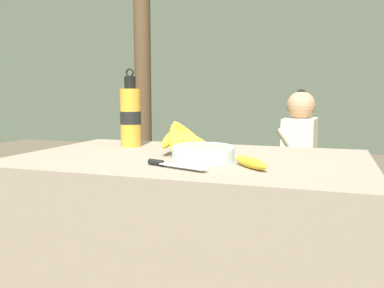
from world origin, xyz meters
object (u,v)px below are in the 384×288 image
(wooden_bench, at_px, (272,192))
(banana_bunch_green, at_px, (205,172))
(loose_banana_front, at_px, (251,162))
(support_post_near, at_px, (142,46))
(serving_bowl, at_px, (203,152))
(seated_vendor, at_px, (292,157))
(knife, at_px, (168,164))
(banana_bunch_ripe, at_px, (181,137))
(water_bottle, at_px, (131,116))

(wooden_bench, relative_size, banana_bunch_green, 7.75)
(loose_banana_front, distance_m, support_post_near, 2.25)
(serving_bowl, bearing_deg, wooden_bench, 88.21)
(loose_banana_front, height_order, banana_bunch_green, loose_banana_front)
(serving_bowl, height_order, seated_vendor, seated_vendor)
(knife, height_order, support_post_near, support_post_near)
(loose_banana_front, relative_size, banana_bunch_green, 0.65)
(knife, distance_m, seated_vendor, 1.65)
(banana_bunch_ripe, relative_size, seated_vendor, 0.27)
(water_bottle, bearing_deg, banana_bunch_green, 91.61)
(wooden_bench, xyz_separation_m, support_post_near, (-1.09, 0.22, 1.06))
(loose_banana_front, bearing_deg, banana_bunch_ripe, 143.67)
(loose_banana_front, height_order, support_post_near, support_post_near)
(serving_bowl, bearing_deg, seated_vendor, 83.05)
(banana_bunch_green, bearing_deg, loose_banana_front, -68.23)
(banana_bunch_ripe, height_order, loose_banana_front, banana_bunch_ripe)
(banana_bunch_ripe, xyz_separation_m, serving_bowl, (0.13, -0.14, -0.03))
(knife, bearing_deg, wooden_bench, 106.30)
(serving_bowl, height_order, support_post_near, support_post_near)
(serving_bowl, xyz_separation_m, banana_bunch_green, (-0.44, 1.48, -0.37))
(banana_bunch_green, bearing_deg, support_post_near, 159.68)
(water_bottle, bearing_deg, knife, -50.60)
(loose_banana_front, bearing_deg, seated_vendor, 90.21)
(water_bottle, height_order, loose_banana_front, water_bottle)
(knife, relative_size, support_post_near, 0.08)
(knife, height_order, seated_vendor, seated_vendor)
(banana_bunch_ripe, xyz_separation_m, support_post_near, (-0.91, 1.56, 0.55))
(water_bottle, distance_m, loose_banana_front, 0.70)
(banana_bunch_ripe, relative_size, water_bottle, 0.84)
(banana_bunch_green, bearing_deg, banana_bunch_ripe, -76.80)
(serving_bowl, xyz_separation_m, water_bottle, (-0.41, 0.26, 0.10))
(knife, xyz_separation_m, wooden_bench, (0.11, 1.65, -0.46))
(seated_vendor, bearing_deg, knife, 84.68)
(knife, xyz_separation_m, banana_bunch_green, (-0.38, 1.64, -0.35))
(knife, relative_size, seated_vendor, 0.21)
(serving_bowl, relative_size, water_bottle, 0.64)
(banana_bunch_ripe, xyz_separation_m, banana_bunch_green, (-0.31, 1.34, -0.40))
(water_bottle, relative_size, seated_vendor, 0.32)
(seated_vendor, relative_size, banana_bunch_green, 4.25)
(wooden_bench, bearing_deg, knife, -93.78)
(knife, relative_size, wooden_bench, 0.12)
(banana_bunch_ripe, xyz_separation_m, wooden_bench, (0.18, 1.35, -0.51))
(banana_bunch_ripe, height_order, water_bottle, water_bottle)
(loose_banana_front, relative_size, wooden_bench, 0.08)
(support_post_near, bearing_deg, water_bottle, -66.27)
(wooden_bench, bearing_deg, loose_banana_front, -85.05)
(wooden_bench, bearing_deg, seated_vendor, -12.74)
(loose_banana_front, distance_m, banana_bunch_green, 1.73)
(support_post_near, bearing_deg, serving_bowl, -58.43)
(serving_bowl, xyz_separation_m, support_post_near, (-1.04, 1.70, 0.58))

